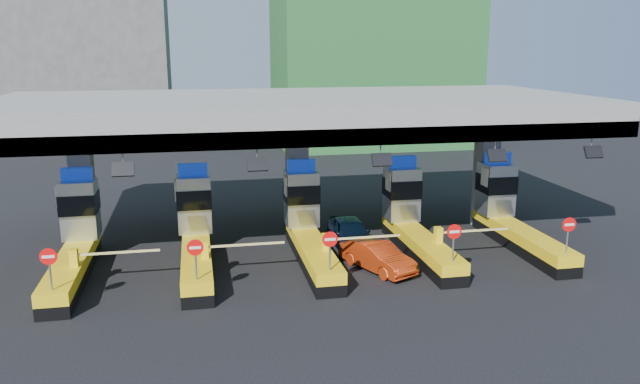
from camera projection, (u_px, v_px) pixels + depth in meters
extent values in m
plane|color=black|center=(308.00, 256.00, 28.44)|extent=(120.00, 120.00, 0.00)
cube|color=slate|center=(297.00, 112.00, 29.87)|extent=(28.00, 12.00, 1.50)
cube|color=#4C4C49|center=(320.00, 137.00, 24.52)|extent=(28.00, 0.60, 0.70)
cube|color=slate|center=(83.00, 193.00, 28.75)|extent=(1.00, 1.00, 5.50)
cube|color=slate|center=(297.00, 183.00, 30.67)|extent=(1.00, 1.00, 5.50)
cube|color=slate|center=(486.00, 175.00, 32.59)|extent=(1.00, 1.00, 5.50)
cylinder|color=slate|center=(123.00, 159.00, 23.22)|extent=(0.06, 0.06, 0.50)
cube|color=black|center=(123.00, 169.00, 23.11)|extent=(0.80, 0.38, 0.54)
cylinder|color=slate|center=(257.00, 155.00, 24.18)|extent=(0.06, 0.06, 0.50)
cube|color=black|center=(258.00, 164.00, 24.07)|extent=(0.80, 0.38, 0.54)
cylinder|color=slate|center=(381.00, 150.00, 25.14)|extent=(0.06, 0.06, 0.50)
cube|color=black|center=(382.00, 160.00, 25.03)|extent=(0.80, 0.38, 0.54)
cylinder|color=slate|center=(495.00, 146.00, 26.10)|extent=(0.06, 0.06, 0.50)
cube|color=black|center=(497.00, 155.00, 25.99)|extent=(0.80, 0.38, 0.54)
cylinder|color=slate|center=(591.00, 143.00, 26.96)|extent=(0.06, 0.06, 0.50)
cube|color=black|center=(593.00, 152.00, 26.85)|extent=(0.80, 0.38, 0.54)
cube|color=black|center=(73.00, 274.00, 25.51)|extent=(1.20, 8.00, 0.50)
cube|color=#E5B70C|center=(72.00, 263.00, 25.40)|extent=(1.20, 8.00, 0.50)
cube|color=#9EA3A8|center=(80.00, 209.00, 27.71)|extent=(1.50, 1.50, 2.60)
cube|color=black|center=(79.00, 202.00, 27.62)|extent=(1.56, 1.56, 0.90)
cube|color=#0C2DBF|center=(77.00, 174.00, 27.35)|extent=(1.30, 0.35, 0.55)
cube|color=white|center=(58.00, 196.00, 27.11)|extent=(0.06, 0.70, 0.90)
cylinder|color=slate|center=(50.00, 273.00, 21.76)|extent=(0.07, 0.07, 1.30)
cylinder|color=red|center=(48.00, 257.00, 21.59)|extent=(0.60, 0.04, 0.60)
cube|color=white|center=(48.00, 257.00, 21.57)|extent=(0.42, 0.02, 0.10)
cube|color=#E5B70C|center=(74.00, 258.00, 24.18)|extent=(0.30, 0.35, 0.70)
cube|color=white|center=(118.00, 252.00, 24.48)|extent=(3.20, 0.08, 0.08)
cube|color=black|center=(197.00, 266.00, 26.47)|extent=(1.20, 8.00, 0.50)
cube|color=#E5B70C|center=(196.00, 255.00, 26.36)|extent=(1.20, 8.00, 0.50)
cube|color=#9EA3A8|center=(194.00, 203.00, 28.67)|extent=(1.50, 1.50, 2.60)
cube|color=black|center=(194.00, 197.00, 28.58)|extent=(1.56, 1.56, 0.90)
cube|color=#0C2DBF|center=(193.00, 169.00, 28.31)|extent=(1.30, 0.35, 0.55)
cube|color=white|center=(176.00, 191.00, 28.07)|extent=(0.06, 0.70, 0.90)
cylinder|color=slate|center=(196.00, 263.00, 22.72)|extent=(0.07, 0.07, 1.30)
cylinder|color=red|center=(195.00, 248.00, 22.55)|extent=(0.60, 0.04, 0.60)
cube|color=white|center=(195.00, 248.00, 22.53)|extent=(0.42, 0.02, 0.10)
cube|color=#E5B70C|center=(205.00, 249.00, 25.14)|extent=(0.30, 0.35, 0.70)
cube|color=white|center=(246.00, 245.00, 25.44)|extent=(3.20, 0.08, 0.08)
cube|color=black|center=(312.00, 258.00, 27.43)|extent=(1.20, 8.00, 0.50)
cube|color=#E5B70C|center=(312.00, 247.00, 27.32)|extent=(1.20, 8.00, 0.50)
cube|color=#9EA3A8|center=(301.00, 198.00, 29.63)|extent=(1.50, 1.50, 2.60)
cube|color=black|center=(301.00, 192.00, 29.54)|extent=(1.56, 1.56, 0.90)
cube|color=#0C2DBF|center=(301.00, 165.00, 29.27)|extent=(1.30, 0.35, 0.55)
cube|color=white|center=(285.00, 186.00, 29.03)|extent=(0.06, 0.70, 0.90)
cylinder|color=slate|center=(330.00, 254.00, 23.68)|extent=(0.07, 0.07, 1.30)
cylinder|color=red|center=(330.00, 239.00, 23.51)|extent=(0.60, 0.04, 0.60)
cube|color=white|center=(330.00, 239.00, 23.48)|extent=(0.42, 0.02, 0.10)
cube|color=#E5B70C|center=(326.00, 242.00, 26.10)|extent=(0.30, 0.35, 0.70)
cube|color=white|center=(364.00, 237.00, 26.39)|extent=(3.20, 0.08, 0.08)
cube|color=black|center=(420.00, 251.00, 28.39)|extent=(1.20, 8.00, 0.50)
cube|color=#E5B70C|center=(420.00, 240.00, 28.28)|extent=(1.20, 8.00, 0.50)
cube|color=#9EA3A8|center=(402.00, 193.00, 30.59)|extent=(1.50, 1.50, 2.60)
cube|color=black|center=(402.00, 187.00, 30.50)|extent=(1.56, 1.56, 0.90)
cube|color=#0C2DBF|center=(403.00, 162.00, 30.23)|extent=(1.30, 0.35, 0.55)
cube|color=white|center=(388.00, 181.00, 29.99)|extent=(0.06, 0.70, 0.90)
cylinder|color=slate|center=(453.00, 246.00, 24.63)|extent=(0.07, 0.07, 1.30)
cylinder|color=red|center=(454.00, 232.00, 24.47)|extent=(0.60, 0.04, 0.60)
cube|color=white|center=(455.00, 232.00, 24.44)|extent=(0.42, 0.02, 0.10)
cube|color=#E5B70C|center=(438.00, 235.00, 27.06)|extent=(0.30, 0.35, 0.70)
cube|color=white|center=(474.00, 231.00, 27.35)|extent=(3.20, 0.08, 0.08)
cube|color=black|center=(521.00, 244.00, 29.35)|extent=(1.20, 8.00, 0.50)
cube|color=#E5B70C|center=(521.00, 234.00, 29.24)|extent=(1.20, 8.00, 0.50)
cube|color=#9EA3A8|center=(496.00, 189.00, 31.55)|extent=(1.50, 1.50, 2.60)
cube|color=black|center=(496.00, 183.00, 31.46)|extent=(1.56, 1.56, 0.90)
cube|color=#0C2DBF|center=(498.00, 158.00, 31.19)|extent=(1.30, 0.35, 0.55)
cube|color=white|center=(485.00, 177.00, 30.95)|extent=(0.06, 0.70, 0.90)
cylinder|color=slate|center=(567.00, 238.00, 25.59)|extent=(0.07, 0.07, 1.30)
cylinder|color=red|center=(569.00, 225.00, 25.43)|extent=(0.60, 0.04, 0.60)
cube|color=white|center=(569.00, 225.00, 25.40)|extent=(0.42, 0.02, 0.10)
cube|color=#E5B70C|center=(543.00, 228.00, 28.02)|extent=(0.30, 0.35, 0.70)
cube|color=white|center=(576.00, 224.00, 28.31)|extent=(3.20, 0.08, 0.08)
cube|color=#4C4C49|center=(91.00, 49.00, 58.03)|extent=(14.00, 10.00, 18.00)
imported|color=black|center=(350.00, 233.00, 29.47)|extent=(1.75, 4.21, 1.43)
imported|color=#AC2E0D|center=(378.00, 256.00, 26.55)|extent=(2.73, 3.94, 1.23)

